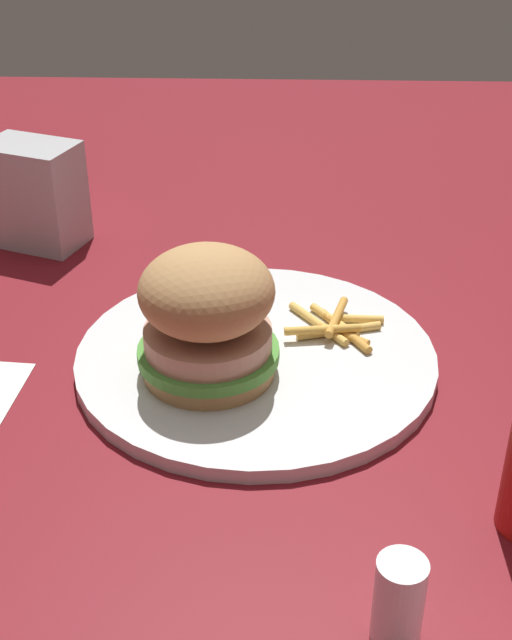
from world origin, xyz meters
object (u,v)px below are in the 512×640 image
(napkin_dispenser, at_px, (35,194))
(sandwich, at_px, (207,315))
(plate, at_px, (256,358))
(salt_shaker, at_px, (399,601))
(fries_pile, at_px, (336,326))

(napkin_dispenser, bearing_deg, sandwich, -32.06)
(plate, relative_size, salt_shaker, 5.27)
(sandwich, xyz_separation_m, salt_shaker, (-0.12, 0.23, -0.04))
(salt_shaker, bearing_deg, plate, -72.05)
(fries_pile, distance_m, salt_shaker, 0.30)
(napkin_dispenser, bearing_deg, salt_shaker, -36.92)
(plate, height_order, sandwich, sandwich)
(sandwich, bearing_deg, napkin_dispenser, -51.99)
(sandwich, xyz_separation_m, napkin_dispenser, (0.19, -0.25, -0.01))
(salt_shaker, bearing_deg, sandwich, -62.67)
(sandwich, relative_size, fries_pile, 1.29)
(plate, distance_m, salt_shaker, 0.28)
(fries_pile, bearing_deg, napkin_dispenser, -32.00)
(sandwich, xyz_separation_m, fries_pile, (-0.10, -0.06, -0.05))
(napkin_dispenser, bearing_deg, plate, -23.66)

